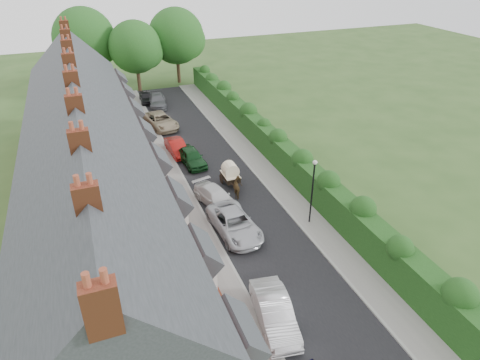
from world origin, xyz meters
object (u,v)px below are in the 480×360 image
object	(u,v)px
car_white	(216,197)
car_green	(191,157)
car_grey	(157,101)
horse_cart	(230,172)
car_red	(177,147)
car_beige	(161,121)
horse	(238,188)
car_silver_a	(274,312)
car_silver_b	(235,224)
lamppost	(313,184)
car_black	(146,97)

from	to	relation	value
car_white	car_green	size ratio (longest dim) A/B	1.05
car_grey	horse_cart	xyz separation A→B (m)	(1.84, -21.68, 0.48)
car_red	car_beige	distance (m)	7.17
car_grey	horse	bearing A→B (deg)	-78.89
car_silver_a	car_white	distance (m)	12.45
car_grey	horse_cart	distance (m)	21.76
car_silver_a	car_silver_b	world-z (taller)	car_silver_a
lamppost	horse	size ratio (longest dim) A/B	3.02
car_beige	car_black	world-z (taller)	car_beige
car_grey	lamppost	bearing A→B (deg)	-72.91
car_silver_b	horse_cart	world-z (taller)	horse_cart
car_green	car_beige	size ratio (longest dim) A/B	0.81
car_silver_a	car_beige	world-z (taller)	car_silver_a
car_silver_b	car_green	xyz separation A→B (m)	(-0.04, 11.34, -0.01)
car_silver_a	car_white	world-z (taller)	car_silver_a
car_white	car_green	xyz separation A→B (m)	(0.04, 7.39, 0.08)
lamppost	car_red	distance (m)	16.33
car_black	horse_cart	distance (m)	23.86
car_silver_a	car_red	world-z (taller)	car_silver_a
car_green	horse_cart	xyz separation A→B (m)	(2.05, -4.88, 0.44)
car_green	car_beige	world-z (taller)	car_beige
car_grey	car_silver_b	bearing A→B (deg)	-83.71
car_green	car_silver_b	bearing A→B (deg)	-95.68
car_beige	horse_cart	xyz separation A→B (m)	(2.89, -14.67, 0.43)
lamppost	car_black	bearing A→B (deg)	101.66
car_silver_b	horse_cart	bearing A→B (deg)	68.87
car_silver_a	car_green	xyz separation A→B (m)	(0.81, 19.81, -0.04)
car_red	horse	world-z (taller)	horse
lamppost	car_silver_b	bearing A→B (deg)	171.17
car_silver_a	car_grey	bearing A→B (deg)	97.02
car_red	car_grey	xyz separation A→B (m)	(0.96, 14.17, 0.03)
horse_cart	car_grey	bearing A→B (deg)	94.86
car_black	car_white	bearing A→B (deg)	-85.16
car_silver_a	lamppost	bearing A→B (deg)	58.68
lamppost	horse_cart	bearing A→B (deg)	115.63
car_green	car_red	distance (m)	2.74
car_beige	horse_cart	distance (m)	14.96
car_white	horse	distance (m)	2.19
car_green	horse_cart	distance (m)	5.31
lamppost	car_silver_b	world-z (taller)	lamppost
car_silver_a	car_grey	size ratio (longest dim) A/B	0.99
car_red	horse	xyz separation A→B (m)	(2.80, -9.36, 0.03)
car_beige	car_grey	bearing A→B (deg)	69.43
car_silver_a	car_white	size ratio (longest dim) A/B	1.04
lamppost	car_red	xyz separation A→B (m)	(-6.31, 14.83, -2.61)
car_red	car_beige	bearing A→B (deg)	86.75
car_beige	car_silver_b	bearing A→B (deg)	-99.72
lamppost	car_silver_a	world-z (taller)	lamppost
horse	horse_cart	xyz separation A→B (m)	(0.00, 1.85, 0.47)
car_beige	horse	size ratio (longest dim) A/B	3.22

